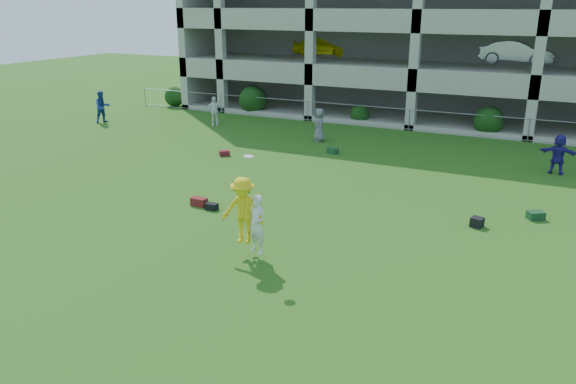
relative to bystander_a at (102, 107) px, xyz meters
The scene contains 15 objects.
ground 21.30m from the bystander_a, 39.18° to the right, with size 100.00×100.00×0.00m, color #235114.
bystander_a is the anchor object (origin of this frame).
bystander_b 6.60m from the bystander_a, 18.52° to the left, with size 0.96×0.40×1.64m, color white.
bystander_c 13.10m from the bystander_a, ahead, with size 0.81×0.53×1.66m, color slate.
bystander_d 23.92m from the bystander_a, ahead, with size 1.51×0.48×1.63m, color navy.
bag_red_a 16.05m from the bystander_a, 35.71° to the right, with size 0.55×0.30×0.28m, color #5F1C10.
bag_black_b 16.62m from the bystander_a, 34.88° to the right, with size 0.40×0.25×0.22m, color black.
bag_green_c 24.17m from the bystander_a, 13.66° to the right, with size 0.50×0.35×0.26m, color #123314.
crate_d 23.04m from the bystander_a, 18.20° to the right, with size 0.35×0.35×0.30m, color black.
bag_red_f 10.84m from the bystander_a, 17.94° to the right, with size 0.45×0.28×0.24m, color #5C180F.
bag_green_g 14.61m from the bystander_a, ahead, with size 0.50×0.30×0.25m, color #163C23.
frisbee_contest 20.53m from the bystander_a, 36.42° to the right, with size 1.34×0.83×2.73m.
parking_garage 22.39m from the bystander_a, 40.84° to the left, with size 30.00×14.00×12.00m.
fence 17.41m from the bystander_a, 18.61° to the left, with size 36.06×0.06×1.20m.
shrub_row 22.00m from the bystander_a, 16.53° to the left, with size 34.38×2.52×3.50m.
Camera 1 is at (7.13, -10.86, 6.60)m, focal length 35.00 mm.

